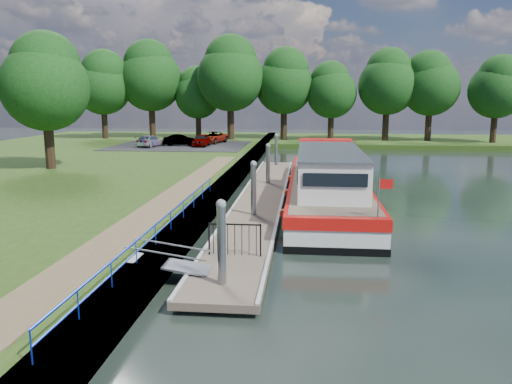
# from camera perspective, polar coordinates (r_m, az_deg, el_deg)

# --- Properties ---
(ground) EXTENTS (160.00, 160.00, 0.00)m
(ground) POSITION_cam_1_polar(r_m,az_deg,el_deg) (15.61, -3.57, -11.13)
(ground) COLOR black
(ground) RESTS_ON ground
(bank_edge) EXTENTS (1.10, 90.00, 0.78)m
(bank_edge) POSITION_cam_1_polar(r_m,az_deg,el_deg) (30.20, -3.82, 0.33)
(bank_edge) COLOR #473D2D
(bank_edge) RESTS_ON ground
(far_bank) EXTENTS (60.00, 18.00, 0.60)m
(far_bank) POSITION_cam_1_polar(r_m,az_deg,el_deg) (67.22, 13.94, 5.67)
(far_bank) COLOR #233D11
(far_bank) RESTS_ON ground
(footpath) EXTENTS (1.60, 40.00, 0.05)m
(footpath) POSITION_cam_1_polar(r_m,az_deg,el_deg) (23.84, -10.99, -1.62)
(footpath) COLOR brown
(footpath) RESTS_ON riverbank
(carpark) EXTENTS (14.00, 12.00, 0.06)m
(carpark) POSITION_cam_1_polar(r_m,az_deg,el_deg) (54.21, -8.69, 5.27)
(carpark) COLOR black
(carpark) RESTS_ON riverbank
(blue_fence) EXTENTS (0.04, 18.04, 0.72)m
(blue_fence) POSITION_cam_1_polar(r_m,az_deg,el_deg) (18.59, -10.54, -3.46)
(blue_fence) COLOR #0C2DBF
(blue_fence) RESTS_ON riverbank
(pontoon) EXTENTS (2.50, 30.00, 0.56)m
(pontoon) POSITION_cam_1_polar(r_m,az_deg,el_deg) (27.97, 0.67, -0.90)
(pontoon) COLOR brown
(pontoon) RESTS_ON ground
(mooring_piles) EXTENTS (0.30, 27.30, 3.55)m
(mooring_piles) POSITION_cam_1_polar(r_m,az_deg,el_deg) (27.77, 0.68, 1.31)
(mooring_piles) COLOR gray
(mooring_piles) RESTS_ON ground
(gangway) EXTENTS (2.58, 1.00, 0.92)m
(gangway) POSITION_cam_1_polar(r_m,az_deg,el_deg) (16.24, -9.84, -8.05)
(gangway) COLOR #A5A8AD
(gangway) RESTS_ON ground
(gate_panel) EXTENTS (1.85, 0.05, 1.15)m
(gate_panel) POSITION_cam_1_polar(r_m,az_deg,el_deg) (17.31, -2.45, -4.91)
(gate_panel) COLOR black
(gate_panel) RESTS_ON ground
(barge) EXTENTS (4.36, 21.15, 4.78)m
(barge) POSITION_cam_1_polar(r_m,az_deg,el_deg) (28.90, 8.00, 1.19)
(barge) COLOR black
(barge) RESTS_ON ground
(horizon_trees) EXTENTS (54.38, 10.03, 12.87)m
(horizon_trees) POSITION_cam_1_polar(r_m,az_deg,el_deg) (63.14, 2.09, 12.62)
(horizon_trees) COLOR #332316
(horizon_trees) RESTS_ON ground
(bank_tree_a) EXTENTS (6.12, 6.12, 9.72)m
(bank_tree_a) POSITION_cam_1_polar(r_m,az_deg,el_deg) (39.00, -22.94, 11.65)
(bank_tree_a) COLOR #332316
(bank_tree_a) RESTS_ON riverbank
(car_a) EXTENTS (1.52, 3.76, 1.28)m
(car_a) POSITION_cam_1_polar(r_m,az_deg,el_deg) (52.90, -6.29, 5.92)
(car_a) COLOR #999999
(car_a) RESTS_ON carpark
(car_b) EXTENTS (3.68, 1.77, 1.16)m
(car_b) POSITION_cam_1_polar(r_m,az_deg,el_deg) (54.00, -8.66, 5.90)
(car_b) COLOR #999999
(car_b) RESTS_ON carpark
(car_c) EXTENTS (2.41, 4.22, 1.15)m
(car_c) POSITION_cam_1_polar(r_m,az_deg,el_deg) (53.38, -11.98, 5.73)
(car_c) COLOR #999999
(car_c) RESTS_ON carpark
(car_d) EXTENTS (3.21, 4.92, 1.26)m
(car_d) POSITION_cam_1_polar(r_m,az_deg,el_deg) (56.34, -5.03, 6.22)
(car_d) COLOR #999999
(car_d) RESTS_ON carpark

